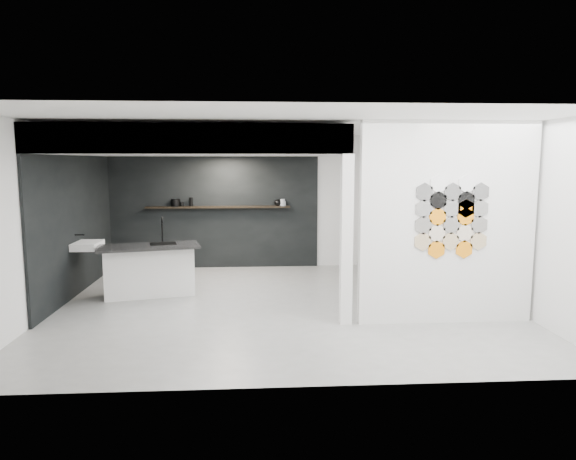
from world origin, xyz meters
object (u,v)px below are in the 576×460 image
(partition_panel, at_px, (447,223))
(wall_basin, at_px, (88,245))
(stockpot, at_px, (176,203))
(glass_vase, at_px, (283,202))
(utensil_cup, at_px, (182,204))
(bottle_dark, at_px, (191,202))
(kettle, at_px, (278,203))
(glass_bowl, at_px, (283,203))
(kitchen_island, at_px, (150,269))

(partition_panel, distance_m, wall_basin, 5.78)
(wall_basin, xyz_separation_m, stockpot, (1.16, 2.07, 0.55))
(partition_panel, relative_size, glass_vase, 19.41)
(utensil_cup, bearing_deg, bottle_dark, 0.00)
(stockpot, relative_size, glass_vase, 1.30)
(partition_panel, distance_m, utensil_cup, 5.69)
(kettle, xyz_separation_m, glass_vase, (0.10, 0.00, 0.00))
(wall_basin, relative_size, glass_vase, 4.16)
(glass_vase, bearing_deg, glass_bowl, 0.00)
(glass_vase, relative_size, utensil_cup, 1.63)
(glass_bowl, relative_size, glass_vase, 0.98)
(wall_basin, height_order, kettle, kettle)
(stockpot, bearing_deg, partition_panel, -41.94)
(stockpot, relative_size, bottle_dark, 1.02)
(kitchen_island, distance_m, bottle_dark, 2.41)
(wall_basin, bearing_deg, utensil_cup, 57.96)
(partition_panel, relative_size, kettle, 17.54)
(glass_bowl, distance_m, glass_vase, 0.02)
(glass_vase, bearing_deg, partition_panel, -61.77)
(partition_panel, relative_size, utensil_cup, 31.72)
(bottle_dark, bearing_deg, partition_panel, -44.13)
(kettle, bearing_deg, wall_basin, -137.31)
(kettle, relative_size, glass_bowl, 1.13)
(partition_panel, xyz_separation_m, bottle_dark, (-3.98, 3.87, 0.01))
(partition_panel, xyz_separation_m, glass_bowl, (-2.08, 3.87, -0.03))
(partition_panel, height_order, kettle, partition_panel)
(glass_vase, bearing_deg, kettle, 180.00)
(partition_panel, xyz_separation_m, utensil_cup, (-4.17, 3.87, -0.04))
(stockpot, distance_m, utensil_cup, 0.13)
(stockpot, height_order, glass_vase, stockpot)
(kitchen_island, height_order, stockpot, stockpot)
(glass_vase, xyz_separation_m, utensil_cup, (-2.10, 0.00, -0.03))
(wall_basin, bearing_deg, glass_bowl, 31.35)
(wall_basin, distance_m, stockpot, 2.43)
(partition_panel, distance_m, kettle, 4.43)
(wall_basin, bearing_deg, bottle_dark, 54.36)
(wall_basin, xyz_separation_m, glass_bowl, (3.39, 2.07, 0.52))
(partition_panel, bearing_deg, kettle, 119.36)
(bottle_dark, relative_size, utensil_cup, 2.08)
(utensil_cup, bearing_deg, kitchen_island, -96.88)
(stockpot, relative_size, glass_bowl, 1.32)
(stockpot, bearing_deg, glass_vase, 0.00)
(kitchen_island, bearing_deg, kettle, 30.66)
(stockpot, bearing_deg, kitchen_island, -93.50)
(utensil_cup, bearing_deg, glass_vase, 0.00)
(glass_vase, distance_m, bottle_dark, 1.91)
(glass_vase, height_order, utensil_cup, glass_vase)
(bottle_dark, bearing_deg, utensil_cup, 180.00)
(kettle, relative_size, bottle_dark, 0.87)
(kettle, bearing_deg, bottle_dark, -169.42)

